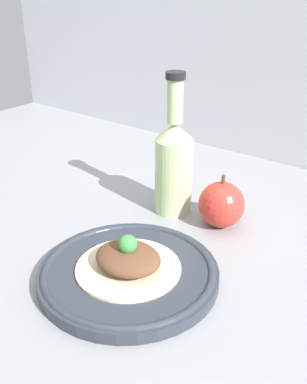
{
  "coord_description": "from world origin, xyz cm",
  "views": [
    {
      "loc": [
        38.18,
        -45.84,
        41.59
      ],
      "look_at": [
        -1.61,
        6.22,
        9.24
      ],
      "focal_mm": 42.0,
      "sensor_mm": 36.0,
      "label": 1
    }
  ],
  "objects_px": {
    "plate": "(128,273)",
    "plated_food": "(128,260)",
    "cider_bottle": "(174,163)",
    "apple": "(221,204)"
  },
  "relations": [
    {
      "from": "plate",
      "to": "plated_food",
      "type": "bearing_deg",
      "value": 146.31
    },
    {
      "from": "plated_food",
      "to": "cider_bottle",
      "type": "xyz_separation_m",
      "value": [
        -0.07,
        0.22,
        0.06
      ]
    },
    {
      "from": "plate",
      "to": "plated_food",
      "type": "height_order",
      "value": "plated_food"
    },
    {
      "from": "cider_bottle",
      "to": "apple",
      "type": "xyz_separation_m",
      "value": [
        0.1,
        0.01,
        -0.06
      ]
    },
    {
      "from": "plated_food",
      "to": "cider_bottle",
      "type": "relative_size",
      "value": 0.6
    },
    {
      "from": "plated_food",
      "to": "apple",
      "type": "distance_m",
      "value": 0.23
    },
    {
      "from": "plated_food",
      "to": "cider_bottle",
      "type": "distance_m",
      "value": 0.24
    },
    {
      "from": "plate",
      "to": "apple",
      "type": "bearing_deg",
      "value": 82.85
    },
    {
      "from": "plate",
      "to": "apple",
      "type": "height_order",
      "value": "apple"
    },
    {
      "from": "plate",
      "to": "apple",
      "type": "relative_size",
      "value": 2.72
    }
  ]
}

